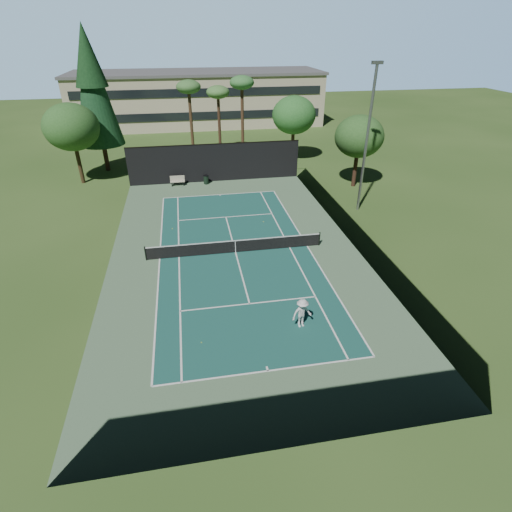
{
  "coord_description": "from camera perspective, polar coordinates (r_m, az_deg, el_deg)",
  "views": [
    {
      "loc": [
        -3.01,
        -25.5,
        14.42
      ],
      "look_at": [
        1.0,
        -3.0,
        1.3
      ],
      "focal_mm": 28.0,
      "sensor_mm": 36.0,
      "label": 1
    }
  ],
  "objects": [
    {
      "name": "ground",
      "position": [
        29.45,
        -2.94,
        0.5
      ],
      "size": [
        160.0,
        160.0,
        0.0
      ],
      "primitive_type": "plane",
      "color": "#32521E",
      "rests_on": "ground"
    },
    {
      "name": "apron_slab",
      "position": [
        29.44,
        -2.94,
        0.51
      ],
      "size": [
        18.0,
        32.0,
        0.01
      ],
      "primitive_type": "cube",
      "color": "#517350",
      "rests_on": "ground"
    },
    {
      "name": "court_surface",
      "position": [
        29.44,
        -2.94,
        0.52
      ],
      "size": [
        10.97,
        23.77,
        0.01
      ],
      "primitive_type": "cube",
      "color": "#195047",
      "rests_on": "ground"
    },
    {
      "name": "court_lines",
      "position": [
        29.44,
        -2.94,
        0.53
      ],
      "size": [
        11.07,
        23.87,
        0.01
      ],
      "color": "white",
      "rests_on": "ground"
    },
    {
      "name": "tennis_net",
      "position": [
        29.18,
        -2.97,
        1.45
      ],
      "size": [
        12.9,
        0.1,
        1.1
      ],
      "color": "black",
      "rests_on": "ground"
    },
    {
      "name": "fence",
      "position": [
        28.57,
        -3.06,
        4.07
      ],
      "size": [
        18.04,
        32.05,
        4.03
      ],
      "color": "black",
      "rests_on": "ground"
    },
    {
      "name": "player",
      "position": [
        22.1,
        6.59,
        -8.12
      ],
      "size": [
        1.25,
        0.86,
        1.78
      ],
      "primitive_type": "imported",
      "rotation": [
        0.0,
        0.0,
        0.18
      ],
      "color": "silver",
      "rests_on": "ground"
    },
    {
      "name": "tennis_ball_a",
      "position": [
        21.65,
        -7.8,
        -12.14
      ],
      "size": [
        0.06,
        0.06,
        0.06
      ],
      "primitive_type": "sphere",
      "color": "#BDDB31",
      "rests_on": "ground"
    },
    {
      "name": "tennis_ball_b",
      "position": [
        30.01,
        -7.95,
        0.91
      ],
      "size": [
        0.07,
        0.07,
        0.07
      ],
      "primitive_type": "sphere",
      "color": "#E1EC35",
      "rests_on": "ground"
    },
    {
      "name": "tennis_ball_c",
      "position": [
        34.12,
        1.06,
        4.93
      ],
      "size": [
        0.07,
        0.07,
        0.07
      ],
      "primitive_type": "sphere",
      "color": "yellow",
      "rests_on": "ground"
    },
    {
      "name": "tennis_ball_d",
      "position": [
        33.6,
        -11.87,
        3.84
      ],
      "size": [
        0.07,
        0.07,
        0.07
      ],
      "primitive_type": "sphere",
      "color": "#D5F136",
      "rests_on": "ground"
    },
    {
      "name": "park_bench",
      "position": [
        43.15,
        -11.16,
        10.55
      ],
      "size": [
        1.5,
        0.45,
        1.02
      ],
      "color": "#BAB49B",
      "rests_on": "ground"
    },
    {
      "name": "trash_bin",
      "position": [
        43.15,
        -7.14,
        10.79
      ],
      "size": [
        0.56,
        0.56,
        0.95
      ],
      "color": "black",
      "rests_on": "ground"
    },
    {
      "name": "pine_tree",
      "position": [
        48.58,
        -22.44,
        22.1
      ],
      "size": [
        4.8,
        4.8,
        15.0
      ],
      "color": "#40271B",
      "rests_on": "ground"
    },
    {
      "name": "palm_a",
      "position": [
        49.9,
        -9.59,
        22.32
      ],
      "size": [
        2.8,
        2.8,
        9.32
      ],
      "color": "#4A331F",
      "rests_on": "ground"
    },
    {
      "name": "palm_b",
      "position": [
        52.17,
        -5.45,
        21.97
      ],
      "size": [
        2.8,
        2.8,
        8.42
      ],
      "color": "#41291B",
      "rests_on": "ground"
    },
    {
      "name": "palm_c",
      "position": [
        49.34,
        -2.03,
        23.08
      ],
      "size": [
        2.8,
        2.8,
        9.77
      ],
      "color": "#49301F",
      "rests_on": "ground"
    },
    {
      "name": "decid_tree_a",
      "position": [
        50.06,
        5.44,
        19.39
      ],
      "size": [
        5.12,
        5.12,
        7.62
      ],
      "color": "#3E2C1A",
      "rests_on": "ground"
    },
    {
      "name": "decid_tree_b",
      "position": [
        42.22,
        14.52,
        16.19
      ],
      "size": [
        4.8,
        4.8,
        7.14
      ],
      "color": "#40271B",
      "rests_on": "ground"
    },
    {
      "name": "decid_tree_c",
      "position": [
        45.69,
        -24.89,
        16.34
      ],
      "size": [
        5.44,
        5.44,
        8.09
      ],
      "color": "#3F2E1B",
      "rests_on": "ground"
    },
    {
      "name": "campus_building",
      "position": [
        72.26,
        -8.19,
        21.47
      ],
      "size": [
        40.5,
        12.5,
        8.3
      ],
      "color": "#C3B797",
      "rests_on": "ground"
    },
    {
      "name": "light_pole",
      "position": [
        35.79,
        15.6,
        15.97
      ],
      "size": [
        0.9,
        0.25,
        12.22
      ],
      "color": "gray",
      "rests_on": "ground"
    }
  ]
}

